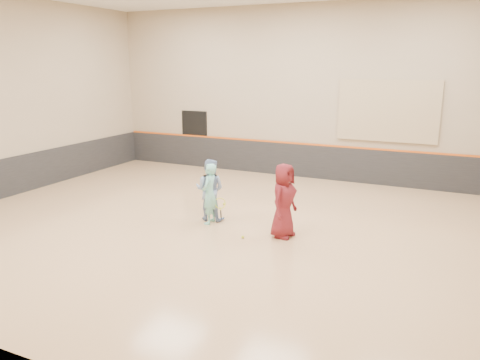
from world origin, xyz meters
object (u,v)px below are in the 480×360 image
at_px(spare_racket, 285,202).
at_px(young_man, 284,201).
at_px(instructor, 210,190).
at_px(girl, 209,194).

bearing_deg(spare_racket, young_man, -71.25).
bearing_deg(spare_racket, instructor, -120.65).
bearing_deg(young_man, instructor, 88.07).
relative_size(girl, young_man, 0.88).
relative_size(girl, spare_racket, 2.09).
xyz_separation_m(girl, young_man, (2.03, -0.11, 0.10)).
relative_size(instructor, spare_racket, 2.16).
height_order(young_man, spare_racket, young_man).
xyz_separation_m(girl, spare_racket, (1.16, 2.45, -0.75)).
height_order(girl, instructor, instructor).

